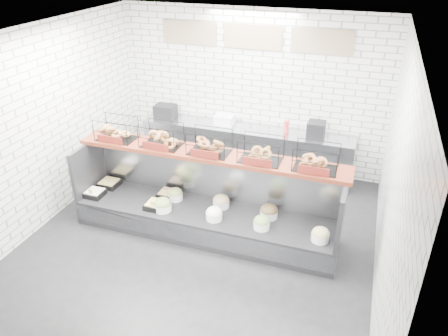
% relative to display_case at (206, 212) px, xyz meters
% --- Properties ---
extents(ground, '(5.50, 5.50, 0.00)m').
position_rel_display_case_xyz_m(ground, '(0.00, -0.34, -0.33)').
color(ground, black).
rests_on(ground, ground).
extents(room_shell, '(5.02, 5.51, 3.01)m').
position_rel_display_case_xyz_m(room_shell, '(0.00, 0.26, 1.73)').
color(room_shell, white).
rests_on(room_shell, ground).
extents(display_case, '(4.00, 0.90, 1.20)m').
position_rel_display_case_xyz_m(display_case, '(0.00, 0.00, 0.00)').
color(display_case, black).
rests_on(display_case, ground).
extents(bagel_shelf, '(4.10, 0.50, 0.40)m').
position_rel_display_case_xyz_m(bagel_shelf, '(-0.00, 0.18, 1.05)').
color(bagel_shelf, '#4D1B10').
rests_on(bagel_shelf, display_case).
extents(prep_counter, '(4.00, 0.60, 1.20)m').
position_rel_display_case_xyz_m(prep_counter, '(-0.01, 2.09, 0.14)').
color(prep_counter, '#93969B').
rests_on(prep_counter, ground).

